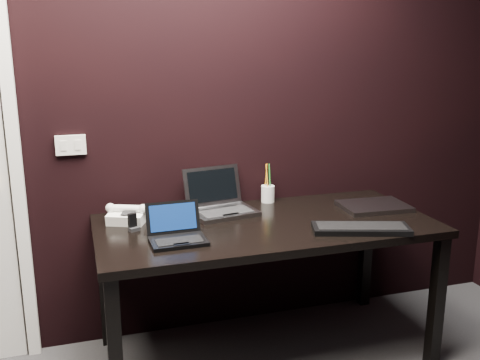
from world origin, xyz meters
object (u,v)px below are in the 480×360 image
object	(u,v)px
silver_laptop	(221,205)
closed_laptop	(374,206)
desk_phone	(128,215)
ext_keyboard	(361,228)
pen_cup	(268,193)
mobile_phone	(133,224)
desk	(266,237)
netbook	(177,234)

from	to	relation	value
silver_laptop	closed_laptop	size ratio (longest dim) A/B	1.00
desk_phone	ext_keyboard	bearing A→B (deg)	-24.03
ext_keyboard	desk_phone	xyz separation A→B (m)	(-1.06, 0.47, 0.03)
closed_laptop	pen_cup	xyz separation A→B (m)	(-0.51, 0.29, 0.04)
silver_laptop	mobile_phone	bearing A→B (deg)	-162.57
desk_phone	closed_laptop	bearing A→B (deg)	-6.93
silver_laptop	desk_phone	world-z (taller)	silver_laptop
silver_laptop	desk	bearing A→B (deg)	-51.97
desk	closed_laptop	world-z (taller)	closed_laptop
netbook	ext_keyboard	xyz separation A→B (m)	(0.87, -0.13, -0.02)
desk	desk_phone	distance (m)	0.71
ext_keyboard	closed_laptop	distance (m)	0.41
pen_cup	ext_keyboard	bearing A→B (deg)	-67.19
desk_phone	mobile_phone	bearing A→B (deg)	-85.11
desk	closed_laptop	bearing A→B (deg)	4.24
desk	silver_laptop	xyz separation A→B (m)	(-0.18, 0.23, 0.12)
closed_laptop	mobile_phone	world-z (taller)	mobile_phone
silver_laptop	closed_laptop	xyz separation A→B (m)	(0.83, -0.18, -0.03)
ext_keyboard	closed_laptop	size ratio (longest dim) A/B	1.31
ext_keyboard	mobile_phone	world-z (taller)	mobile_phone
mobile_phone	desk_phone	bearing A→B (deg)	94.89
ext_keyboard	closed_laptop	xyz separation A→B (m)	(0.26, 0.31, -0.00)
mobile_phone	silver_laptop	bearing A→B (deg)	17.43
ext_keyboard	mobile_phone	size ratio (longest dim) A/B	5.80
closed_laptop	mobile_phone	bearing A→B (deg)	178.84
ext_keyboard	pen_cup	bearing A→B (deg)	112.81
closed_laptop	silver_laptop	bearing A→B (deg)	167.84
desk	pen_cup	size ratio (longest dim) A/B	7.60
mobile_phone	desk	bearing A→B (deg)	-6.46
desk_phone	pen_cup	size ratio (longest dim) A/B	1.03
mobile_phone	pen_cup	xyz separation A→B (m)	(0.79, 0.27, 0.02)
desk	mobile_phone	bearing A→B (deg)	173.54
netbook	pen_cup	world-z (taller)	pen_cup
mobile_phone	pen_cup	world-z (taller)	pen_cup
desk	pen_cup	xyz separation A→B (m)	(0.13, 0.34, 0.13)
netbook	silver_laptop	size ratio (longest dim) A/B	0.69
mobile_phone	ext_keyboard	bearing A→B (deg)	-17.92
desk	mobile_phone	distance (m)	0.67
netbook	desk_phone	world-z (taller)	netbook
desk	desk_phone	xyz separation A→B (m)	(-0.67, 0.21, 0.12)
pen_cup	silver_laptop	bearing A→B (deg)	-159.49
netbook	silver_laptop	xyz separation A→B (m)	(0.31, 0.36, 0.01)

